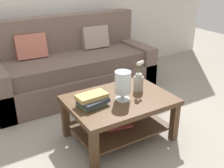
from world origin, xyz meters
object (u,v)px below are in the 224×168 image
at_px(couch, 72,68).
at_px(book_stack_main, 92,100).
at_px(coffee_table, 119,109).
at_px(glass_hurricane_vase, 123,84).
at_px(flower_pitcher, 139,81).

xyz_separation_m(couch, book_stack_main, (-0.36, -1.32, 0.16)).
bearing_deg(coffee_table, glass_hurricane_vase, -83.26).
height_order(couch, coffee_table, couch).
bearing_deg(book_stack_main, flower_pitcher, 3.85).
distance_m(coffee_table, flower_pitcher, 0.37).
height_order(coffee_table, book_stack_main, book_stack_main).
xyz_separation_m(coffee_table, glass_hurricane_vase, (0.01, -0.04, 0.31)).
distance_m(couch, coffee_table, 1.34).
distance_m(coffee_table, glass_hurricane_vase, 0.31).
relative_size(couch, coffee_table, 2.14).
xyz_separation_m(glass_hurricane_vase, flower_pitcher, (0.27, 0.10, -0.06)).
bearing_deg(coffee_table, couch, 87.67).
xyz_separation_m(couch, coffee_table, (-0.05, -1.33, -0.03)).
bearing_deg(book_stack_main, couch, 74.83).
bearing_deg(flower_pitcher, book_stack_main, -176.15).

